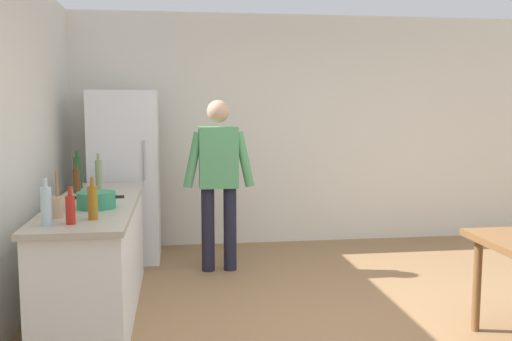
% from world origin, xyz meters
% --- Properties ---
extents(ground_plane, '(14.00, 14.00, 0.00)m').
position_xyz_m(ground_plane, '(0.00, 0.00, 0.00)').
color(ground_plane, '#936D47').
extents(wall_back, '(6.40, 0.12, 2.70)m').
position_xyz_m(wall_back, '(0.00, 3.00, 1.35)').
color(wall_back, silver).
rests_on(wall_back, ground_plane).
extents(kitchen_counter, '(0.64, 2.20, 0.90)m').
position_xyz_m(kitchen_counter, '(-2.00, 0.80, 0.45)').
color(kitchen_counter, white).
rests_on(kitchen_counter, ground_plane).
extents(refrigerator, '(0.70, 0.67, 1.80)m').
position_xyz_m(refrigerator, '(-1.90, 2.40, 0.90)').
color(refrigerator, white).
rests_on(refrigerator, ground_plane).
extents(person, '(0.70, 0.22, 1.70)m').
position_xyz_m(person, '(-0.95, 1.85, 0.98)').
color(person, '#1E1E2D').
rests_on(person, ground_plane).
extents(cooking_pot, '(0.40, 0.28, 0.12)m').
position_xyz_m(cooking_pot, '(-1.95, 0.52, 0.96)').
color(cooking_pot, '#2D845B').
rests_on(cooking_pot, kitchen_counter).
extents(utensil_jar, '(0.11, 0.11, 0.32)m').
position_xyz_m(utensil_jar, '(-2.17, 0.21, 0.98)').
color(utensil_jar, tan).
rests_on(utensil_jar, kitchen_counter).
extents(bottle_sauce_red, '(0.06, 0.06, 0.24)m').
position_xyz_m(bottle_sauce_red, '(-2.03, -0.03, 1.00)').
color(bottle_sauce_red, '#B22319').
rests_on(bottle_sauce_red, kitchen_counter).
extents(bottle_beer_brown, '(0.06, 0.06, 0.26)m').
position_xyz_m(bottle_beer_brown, '(-2.21, 1.28, 1.01)').
color(bottle_beer_brown, '#5B3314').
rests_on(bottle_beer_brown, kitchen_counter).
extents(bottle_water_clear, '(0.07, 0.07, 0.30)m').
position_xyz_m(bottle_water_clear, '(-2.18, -0.04, 1.03)').
color(bottle_water_clear, silver).
rests_on(bottle_water_clear, kitchen_counter).
extents(bottle_wine_green, '(0.08, 0.08, 0.34)m').
position_xyz_m(bottle_wine_green, '(-2.25, 1.56, 1.05)').
color(bottle_wine_green, '#1E5123').
rests_on(bottle_wine_green, kitchen_counter).
extents(bottle_vinegar_tall, '(0.06, 0.06, 0.32)m').
position_xyz_m(bottle_vinegar_tall, '(-2.06, 1.51, 1.04)').
color(bottle_vinegar_tall, gray).
rests_on(bottle_vinegar_tall, kitchen_counter).
extents(bottle_oil_amber, '(0.06, 0.06, 0.28)m').
position_xyz_m(bottle_oil_amber, '(-1.91, 0.10, 1.02)').
color(bottle_oil_amber, '#996619').
rests_on(bottle_oil_amber, kitchen_counter).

